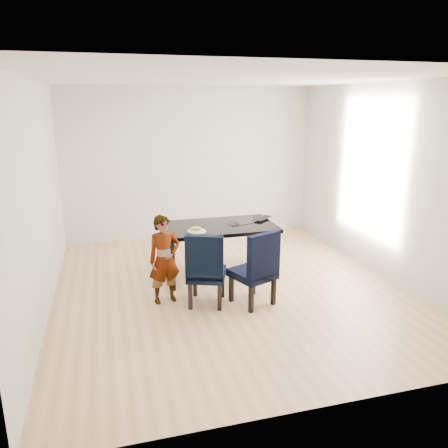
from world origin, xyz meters
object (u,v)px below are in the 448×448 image
object	(u,v)px
chair_left	(207,268)
plate	(197,231)
dining_table	(219,250)
laptop	(260,218)
child	(164,259)
chair_right	(253,267)

from	to	relation	value
chair_left	plate	distance (m)	0.69
dining_table	plate	size ratio (longest dim) A/B	6.25
plate	laptop	world-z (taller)	laptop
chair_left	child	xyz separation A→B (m)	(-0.49, 0.19, 0.09)
chair_right	child	size ratio (longest dim) A/B	0.86
chair_right	dining_table	bearing A→B (deg)	77.86
chair_left	laptop	distance (m)	1.50
chair_right	laptop	world-z (taller)	chair_right
dining_table	chair_left	distance (m)	0.94
chair_right	child	xyz separation A→B (m)	(-1.03, 0.34, 0.08)
dining_table	laptop	size ratio (longest dim) A/B	4.50
child	plate	distance (m)	0.69
dining_table	laptop	xyz separation A→B (m)	(0.68, 0.17, 0.39)
plate	chair_right	bearing A→B (deg)	-55.47
plate	dining_table	bearing A→B (deg)	31.98
chair_left	plate	bearing A→B (deg)	109.52
dining_table	chair_right	world-z (taller)	chair_right
chair_right	plate	world-z (taller)	chair_right
chair_right	laptop	bearing A→B (deg)	44.66
chair_right	laptop	xyz separation A→B (m)	(0.51, 1.17, 0.29)
dining_table	child	xyz separation A→B (m)	(-0.86, -0.67, 0.18)
dining_table	chair_right	size ratio (longest dim) A/B	1.67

